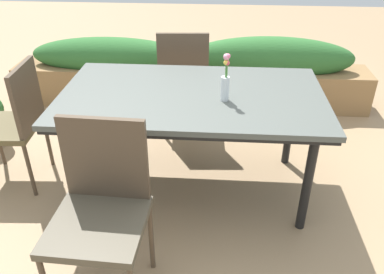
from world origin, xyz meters
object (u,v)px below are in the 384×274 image
at_px(chair_end_left, 14,119).
at_px(flower_vase, 225,81).
at_px(dining_table, 192,102).
at_px(planter_box, 192,73).
at_px(chair_near_left, 101,204).
at_px(chair_far_side, 184,75).

bearing_deg(chair_end_left, flower_vase, -97.05).
xyz_separation_m(dining_table, planter_box, (-0.10, 1.39, -0.35)).
bearing_deg(chair_near_left, chair_far_side, -95.42).
bearing_deg(flower_vase, chair_end_left, 176.35).
bearing_deg(dining_table, flower_vase, -22.81).
xyz_separation_m(chair_end_left, chair_near_left, (0.85, -0.87, 0.04)).
bearing_deg(chair_far_side, planter_box, 82.62).
distance_m(chair_near_left, flower_vase, 1.02).
bearing_deg(chair_far_side, dining_table, -85.04).
distance_m(chair_far_side, flower_vase, 1.07).
xyz_separation_m(chair_end_left, planter_box, (1.12, 1.39, -0.18)).
bearing_deg(dining_table, chair_near_left, -113.27).
distance_m(chair_end_left, flower_vase, 1.47).
relative_size(dining_table, chair_end_left, 1.88).
bearing_deg(chair_end_left, chair_near_left, -139.24).
height_order(dining_table, chair_near_left, chair_near_left).
height_order(dining_table, chair_far_side, chair_far_side).
bearing_deg(planter_box, dining_table, -85.77).
distance_m(chair_far_side, chair_near_left, 1.75).
height_order(chair_far_side, chair_near_left, chair_near_left).
bearing_deg(flower_vase, planter_box, 101.80).
relative_size(dining_table, chair_far_side, 1.85).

